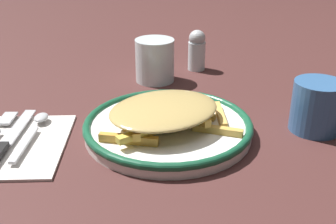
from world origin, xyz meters
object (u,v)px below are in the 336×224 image
object	(u,v)px
coffee_mug	(318,106)
salt_shaker	(197,50)
fries_heap	(166,112)
water_glass	(155,60)
knife	(4,146)
napkin	(9,144)
spoon	(35,127)
plate	(168,127)

from	to	relation	value
coffee_mug	salt_shaker	world-z (taller)	salt_shaker
fries_heap	salt_shaker	size ratio (longest dim) A/B	2.51
water_glass	fries_heap	bearing A→B (deg)	-90.74
fries_heap	knife	xyz separation A→B (m)	(-0.24, -0.02, -0.03)
knife	salt_shaker	distance (m)	0.48
napkin	spoon	world-z (taller)	spoon
plate	fries_heap	bearing A→B (deg)	-115.24
plate	fries_heap	xyz separation A→B (m)	(-0.00, -0.01, 0.03)
plate	coffee_mug	bearing A→B (deg)	-2.82
salt_shaker	plate	bearing A→B (deg)	-108.07
spoon	coffee_mug	xyz separation A→B (m)	(0.44, -0.03, 0.03)
plate	napkin	distance (m)	0.24
napkin	coffee_mug	bearing A→B (deg)	0.07
water_glass	salt_shaker	size ratio (longest dim) A/B	0.98
spoon	water_glass	size ratio (longest dim) A/B	1.76
plate	spoon	bearing A→B (deg)	173.82
napkin	water_glass	xyz separation A→B (m)	(0.24, 0.25, 0.04)
knife	water_glass	bearing A→B (deg)	48.27
spoon	salt_shaker	world-z (taller)	salt_shaker
napkin	spoon	size ratio (longest dim) A/B	1.25
coffee_mug	fries_heap	bearing A→B (deg)	179.08
napkin	salt_shaker	xyz separation A→B (m)	(0.34, 0.31, 0.04)
knife	spoon	size ratio (longest dim) A/B	1.38
plate	water_glass	size ratio (longest dim) A/B	3.04
coffee_mug	spoon	bearing A→B (deg)	175.60
napkin	knife	xyz separation A→B (m)	(-0.00, -0.02, 0.01)
knife	plate	bearing A→B (deg)	7.28
salt_shaker	knife	bearing A→B (deg)	-135.80
plate	salt_shaker	bearing A→B (deg)	71.93
salt_shaker	water_glass	bearing A→B (deg)	-148.76
fries_heap	water_glass	size ratio (longest dim) A/B	2.57
knife	water_glass	distance (m)	0.36
knife	coffee_mug	distance (m)	0.48
spoon	coffee_mug	size ratio (longest dim) A/B	1.45
fries_heap	water_glass	xyz separation A→B (m)	(0.00, 0.25, 0.00)
fries_heap	knife	world-z (taller)	fries_heap
salt_shaker	fries_heap	bearing A→B (deg)	-108.26
spoon	plate	bearing A→B (deg)	-6.18
coffee_mug	salt_shaker	distance (m)	0.34
plate	spoon	xyz separation A→B (m)	(-0.21, 0.02, -0.00)
knife	salt_shaker	world-z (taller)	salt_shaker
fries_heap	salt_shaker	world-z (taller)	salt_shaker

